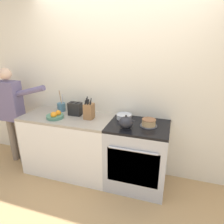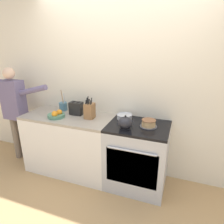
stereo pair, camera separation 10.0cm
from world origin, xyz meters
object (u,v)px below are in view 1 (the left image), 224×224
Objects in this scene: layer_cake at (149,123)px; person_baker at (12,109)px; knife_block at (89,111)px; fruit_bowl at (55,116)px; stove_range at (137,155)px; tea_kettle at (126,123)px; mixing_bowl at (124,116)px; toaster at (75,109)px; utensil_crock at (61,107)px.

person_baker is at bearing -179.20° from layer_cake.
knife_block is 0.48m from fruit_bowl.
stove_range is 4.18× the size of layer_cake.
layer_cake is at bearing 30.31° from tea_kettle.
layer_cake is 2.11m from person_baker.
person_baker reaches higher than fruit_bowl.
fruit_bowl is (-0.91, -0.28, 0.00)m from mixing_bowl.
layer_cake is at bearing -4.49° from toaster.
tea_kettle is at bearing -133.31° from stove_range.
fruit_bowl is at bearing -163.14° from mixing_bowl.
fruit_bowl is at bearing 178.56° from tea_kettle.
utensil_crock is 1.38× the size of fruit_bowl.
fruit_bowl is at bearing -133.91° from toaster.
person_baker is (-1.85, 0.12, -0.05)m from tea_kettle.
stove_range is at bearing -175.46° from layer_cake.
tea_kettle is at bearing -16.50° from utensil_crock.
toaster is at bearing -174.57° from mixing_bowl.
stove_range is 0.56m from mixing_bowl.
knife_block is at bearing 163.60° from tea_kettle.
person_baker is at bearing -174.09° from mixing_bowl.
tea_kettle reaches higher than layer_cake.
fruit_bowl is at bearing -174.28° from stove_range.
utensil_crock reaches higher than tea_kettle.
toaster reaches higher than layer_cake.
stove_range is 0.56m from tea_kettle.
knife_block is at bearing 178.87° from layer_cake.
person_baker is at bearing 173.52° from fruit_bowl.
stove_range is 2.71× the size of utensil_crock.
knife_block is 0.92× the size of utensil_crock.
person_baker reaches higher than stove_range.
utensil_crock reaches higher than fruit_bowl.
layer_cake is at bearing 5.60° from fruit_bowl.
toaster is 1.05m from person_baker.
stove_range is 1.09m from toaster.
person_baker reaches higher than tea_kettle.
knife_block reaches higher than fruit_bowl.
utensil_crock reaches higher than layer_cake.
stove_range is at bearing 46.69° from tea_kettle.
fruit_bowl reaches higher than layer_cake.
toaster is at bearing 163.95° from tea_kettle.
mixing_bowl is 0.72m from toaster.
utensil_crock is at bearing 171.46° from stove_range.
layer_cake is 1.28m from fruit_bowl.
mixing_bowl is 0.99m from utensil_crock.
toaster is (0.20, 0.21, 0.06)m from fruit_bowl.
stove_range is 3.75× the size of fruit_bowl.
utensil_crock is 0.30m from toaster.
stove_range is 0.89m from knife_block.
mixing_bowl is 0.72× the size of knife_block.
fruit_bowl is (0.08, -0.30, -0.03)m from utensil_crock.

